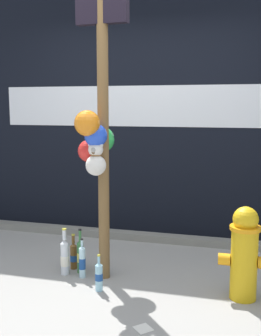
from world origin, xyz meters
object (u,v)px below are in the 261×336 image
(bottle_3, at_px, (103,254))
(fire_hydrant, at_px, (244,253))
(memorial_post, at_px, (98,121))
(bottle_1, at_px, (65,257))
(bottle_2, at_px, (74,255))
(bottle_0, at_px, (82,262))
(bottle_5, at_px, (99,276))
(bottle_4, at_px, (80,256))

(bottle_3, bearing_deg, fire_hydrant, -10.75)
(memorial_post, xyz_separation_m, bottle_3, (-0.02, 0.15, -1.20))
(bottle_1, xyz_separation_m, bottle_2, (0.02, 0.14, -0.03))
(bottle_0, xyz_separation_m, bottle_5, (0.23, -0.22, -0.02))
(bottle_1, height_order, bottle_2, bottle_1)
(bottle_5, bearing_deg, bottle_0, 136.71)
(memorial_post, relative_size, fire_hydrant, 3.41)
(bottle_2, bearing_deg, bottle_1, -99.80)
(bottle_1, xyz_separation_m, bottle_4, (0.12, 0.07, -0.00))
(fire_hydrant, distance_m, bottle_5, 1.17)
(bottle_2, xyz_separation_m, bottle_4, (0.10, -0.07, 0.03))
(bottle_2, bearing_deg, bottle_3, 2.98)
(bottle_3, relative_size, bottle_4, 0.96)
(bottle_1, height_order, bottle_3, bottle_1)
(bottle_2, relative_size, bottle_4, 0.81)
(memorial_post, height_order, bottle_5, memorial_post)
(bottle_3, bearing_deg, bottle_1, -153.20)
(bottle_1, bearing_deg, bottle_2, 80.20)
(bottle_1, relative_size, bottle_4, 1.04)
(bottle_5, bearing_deg, memorial_post, 108.04)
(bottle_2, relative_size, bottle_5, 1.08)
(fire_hydrant, height_order, bottle_1, fire_hydrant)
(bottle_1, height_order, bottle_4, bottle_1)
(bottle_2, bearing_deg, bottle_0, -47.50)
(fire_hydrant, relative_size, bottle_0, 2.09)
(bottle_1, relative_size, bottle_2, 1.28)
(bottle_0, xyz_separation_m, bottle_2, (-0.15, 0.17, -0.02))
(bottle_1, bearing_deg, bottle_0, -8.48)
(fire_hydrant, bearing_deg, bottle_5, -171.60)
(bottle_0, distance_m, bottle_2, 0.23)
(fire_hydrant, bearing_deg, bottle_3, 169.25)
(bottle_0, distance_m, bottle_5, 0.32)
(bottle_4, bearing_deg, memorial_post, -16.22)
(memorial_post, xyz_separation_m, bottle_5, (0.08, -0.26, -1.25))
(fire_hydrant, relative_size, bottle_2, 2.23)
(bottle_1, relative_size, bottle_3, 1.09)
(bottle_0, height_order, bottle_3, bottle_3)
(bottle_1, xyz_separation_m, bottle_5, (0.41, -0.25, -0.04))
(memorial_post, relative_size, bottle_1, 5.96)
(memorial_post, xyz_separation_m, bottle_1, (-0.33, -0.01, -1.21))
(fire_hydrant, xyz_separation_m, bottle_2, (-1.52, 0.22, -0.24))
(fire_hydrant, xyz_separation_m, bottle_0, (-1.36, 0.05, -0.23))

